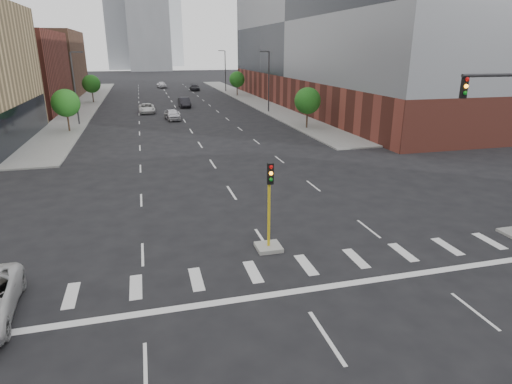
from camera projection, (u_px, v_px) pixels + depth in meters
name	position (u px, v px, depth m)	size (l,w,h in m)	color
ground	(353.00, 378.00, 12.75)	(400.00, 400.00, 0.00)	black
sidewalk_left_far	(87.00, 103.00, 76.95)	(5.00, 92.00, 0.15)	gray
sidewalk_right_far	(249.00, 99.00, 84.20)	(5.00, 92.00, 0.15)	gray
building_left_far_b	(29.00, 64.00, 88.40)	(20.00, 24.00, 13.00)	brown
building_right_main	(352.00, 39.00, 71.40)	(24.00, 70.00, 22.00)	brown
tower_mid	(148.00, 19.00, 189.16)	(18.00, 18.00, 44.00)	slate
median_traffic_signal	(269.00, 231.00, 20.66)	(1.20, 1.20, 4.40)	#999993
streetlight_right_a	(268.00, 79.00, 64.83)	(1.60, 0.22, 9.07)	#2D2D30
streetlight_right_b	(225.00, 69.00, 96.92)	(1.60, 0.22, 9.07)	#2D2D30
streetlight_left	(75.00, 85.00, 53.76)	(1.60, 0.22, 9.07)	#2D2D30
tree_left_near	(66.00, 103.00, 49.55)	(3.20, 3.20, 4.85)	#382619
tree_left_far	(91.00, 84.00, 77.06)	(3.20, 3.20, 4.85)	#382619
tree_right_near	(308.00, 101.00, 51.73)	(3.20, 3.20, 4.85)	#382619
tree_right_far	(237.00, 79.00, 88.41)	(3.20, 3.20, 4.85)	#382619
car_near_left	(172.00, 114.00, 59.08)	(1.79, 4.46, 1.52)	silver
car_mid_right	(184.00, 102.00, 72.21)	(1.69, 4.84, 1.59)	black
car_far_left	(147.00, 108.00, 65.59)	(2.36, 5.12, 1.42)	silver
car_deep_right	(195.00, 88.00, 100.90)	(2.01, 4.95, 1.44)	black
car_distant	(162.00, 85.00, 108.21)	(1.88, 4.68, 1.60)	silver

